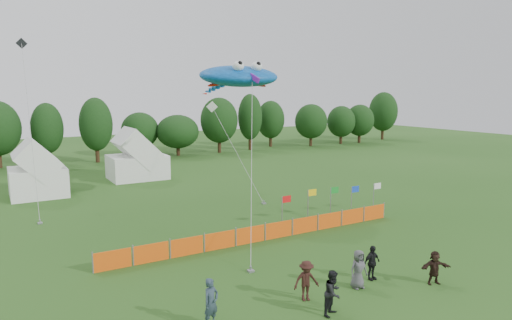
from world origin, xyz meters
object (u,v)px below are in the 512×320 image
tent_right (137,159)px  tent_left (38,173)px  barrier_fence (265,232)px  spectator_e (358,269)px  spectator_f (435,268)px  spectator_a (211,303)px  spectator_c (306,281)px  stingray_kite (237,77)px  spectator_d (372,263)px  spectator_b (333,293)px

tent_right → tent_left: bearing=-160.1°
barrier_fence → spectator_e: spectator_e is taller
spectator_e → spectator_f: size_ratio=1.13×
tent_left → tent_right: bearing=19.9°
tent_left → spectator_a: bearing=-82.7°
spectator_c → spectator_f: bearing=-2.3°
spectator_f → spectator_c: bearing=-174.9°
spectator_f → stingray_kite: (-1.54, 16.66, 9.17)m
spectator_d → spectator_f: size_ratio=1.06×
spectator_e → spectator_f: (3.37, -1.48, -0.10)m
spectator_a → spectator_f: (10.63, -1.73, -0.16)m
tent_left → barrier_fence: 22.60m
spectator_f → stingray_kite: 19.08m
spectator_c → spectator_e: size_ratio=0.99×
spectator_d → spectator_f: bearing=-42.2°
spectator_d → spectator_e: 1.27m
tent_left → spectator_d: 29.95m
spectator_a → stingray_kite: 19.67m
tent_left → tent_right: tent_left is taller
barrier_fence → spectator_e: 7.89m
spectator_b → spectator_f: 6.01m
spectator_b → spectator_d: size_ratio=1.11×
tent_left → spectator_f: size_ratio=2.85×
tent_left → spectator_e: bearing=-68.7°
tent_right → spectator_d: 30.97m
barrier_fence → stingray_kite: size_ratio=1.07×
spectator_d → tent_right: bearing=92.9°
barrier_fence → stingray_kite: stingray_kite is taller
spectator_c → stingray_kite: stingray_kite is taller
stingray_kite → spectator_b: bearing=-105.1°
spectator_c → spectator_f: size_ratio=1.12×
barrier_fence → spectator_a: spectator_a is taller
spectator_c → barrier_fence: bearing=84.0°
tent_left → spectator_a: tent_left is taller
spectator_a → spectator_e: (7.26, -0.25, -0.06)m
spectator_b → spectator_c: size_ratio=1.04×
barrier_fence → spectator_e: (0.21, -7.88, 0.40)m
spectator_b → spectator_e: bearing=3.1°
spectator_a → spectator_b: bearing=-39.5°
spectator_a → spectator_e: 7.26m
tent_right → spectator_c: 31.11m
tent_left → stingray_kite: (12.64, -12.60, 7.95)m
spectator_f → tent_left: bearing=136.0°
spectator_a → spectator_c: size_ratio=1.08×
barrier_fence → spectator_f: size_ratio=12.52×
spectator_f → barrier_fence: bearing=131.0°
barrier_fence → spectator_d: bearing=-79.3°
spectator_a → spectator_b: size_ratio=1.03×
tent_right → spectator_e: tent_right is taller
barrier_fence → stingray_kite: 12.13m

